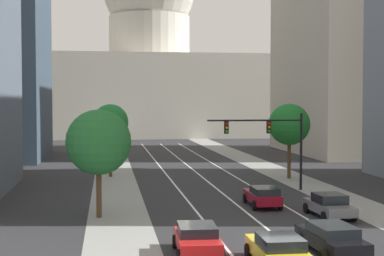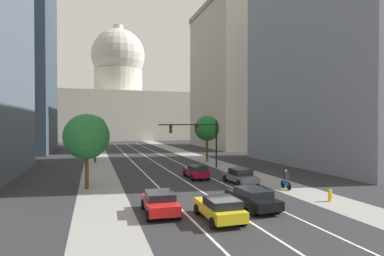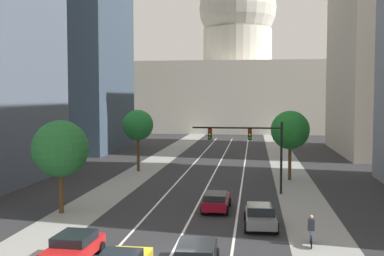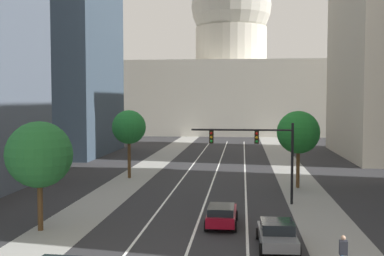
% 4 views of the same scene
% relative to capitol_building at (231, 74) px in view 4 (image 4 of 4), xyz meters
% --- Properties ---
extents(ground_plane, '(400.00, 400.00, 0.00)m').
position_rel_capitol_building_xyz_m(ground_plane, '(0.00, -54.46, -13.70)').
color(ground_plane, '#2B2B2D').
extents(sidewalk_left, '(3.72, 130.00, 0.01)m').
position_rel_capitol_building_xyz_m(sidewalk_left, '(-8.06, -59.46, -13.69)').
color(sidewalk_left, gray).
rests_on(sidewalk_left, ground).
extents(sidewalk_right, '(3.72, 130.00, 0.01)m').
position_rel_capitol_building_xyz_m(sidewalk_right, '(8.06, -59.46, -13.69)').
color(sidewalk_right, gray).
rests_on(sidewalk_right, ground).
extents(lane_stripe_left, '(0.16, 90.00, 0.01)m').
position_rel_capitol_building_xyz_m(lane_stripe_left, '(-3.10, -69.46, -13.68)').
color(lane_stripe_left, white).
rests_on(lane_stripe_left, ground).
extents(lane_stripe_center, '(0.16, 90.00, 0.01)m').
position_rel_capitol_building_xyz_m(lane_stripe_center, '(0.00, -69.46, -13.68)').
color(lane_stripe_center, white).
rests_on(lane_stripe_center, ground).
extents(lane_stripe_right, '(0.16, 90.00, 0.01)m').
position_rel_capitol_building_xyz_m(lane_stripe_right, '(3.10, -69.46, -13.68)').
color(lane_stripe_right, white).
rests_on(lane_stripe_right, ground).
extents(capitol_building, '(48.05, 27.31, 40.32)m').
position_rel_capitol_building_xyz_m(capitol_building, '(0.00, 0.00, 0.00)').
color(capitol_building, beige).
rests_on(capitol_building, ground).
extents(car_crimson, '(1.97, 4.17, 1.39)m').
position_rel_capitol_building_xyz_m(car_crimson, '(1.55, -83.54, -12.95)').
color(car_crimson, maroon).
rests_on(car_crimson, ground).
extents(car_gray, '(2.15, 4.31, 1.43)m').
position_rel_capitol_building_xyz_m(car_gray, '(4.65, -87.48, -12.96)').
color(car_gray, slate).
rests_on(car_gray, ground).
extents(traffic_signal_mast, '(7.66, 0.39, 6.11)m').
position_rel_capitol_building_xyz_m(traffic_signal_mast, '(4.02, -76.78, -9.33)').
color(traffic_signal_mast, black).
rests_on(traffic_signal_mast, ground).
extents(cyclist, '(0.38, 1.70, 1.72)m').
position_rel_capitol_building_xyz_m(cyclist, '(7.36, -90.91, -12.84)').
color(cyclist, black).
rests_on(cyclist, ground).
extents(street_tree_far_right, '(3.79, 3.79, 6.85)m').
position_rel_capitol_building_xyz_m(street_tree_far_right, '(7.71, -69.94, -8.76)').
color(street_tree_far_right, '#51381E').
rests_on(street_tree_far_right, ground).
extents(street_tree_near_left, '(3.36, 3.36, 6.79)m').
position_rel_capitol_building_xyz_m(street_tree_near_left, '(-8.43, -66.38, -8.62)').
color(street_tree_near_left, '#51381E').
rests_on(street_tree_near_left, ground).
extents(street_tree_mid_left, '(3.96, 3.96, 6.57)m').
position_rel_capitol_building_xyz_m(street_tree_mid_left, '(-9.23, -85.61, -9.12)').
color(street_tree_mid_left, '#51381E').
rests_on(street_tree_mid_left, ground).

